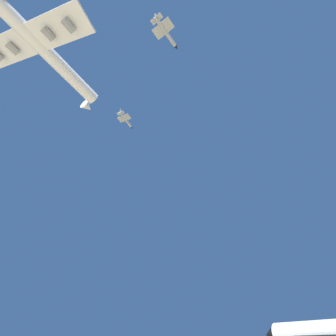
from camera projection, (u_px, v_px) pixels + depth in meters
space_shuttle at (330, 333)px, 62.28m from camera, size 38.79×26.67×15.80m
carrier_jet at (34, 40)px, 99.00m from camera, size 56.76×64.60×21.83m
chase_jet_lead at (126, 120)px, 145.63m from camera, size 11.20×14.09×4.00m
chase_jet_right_wing at (166, 32)px, 89.29m from camera, size 9.16×15.03×4.00m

